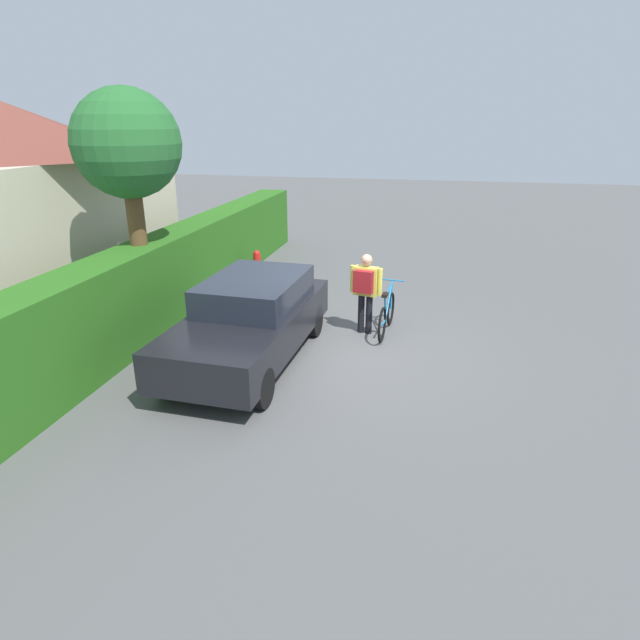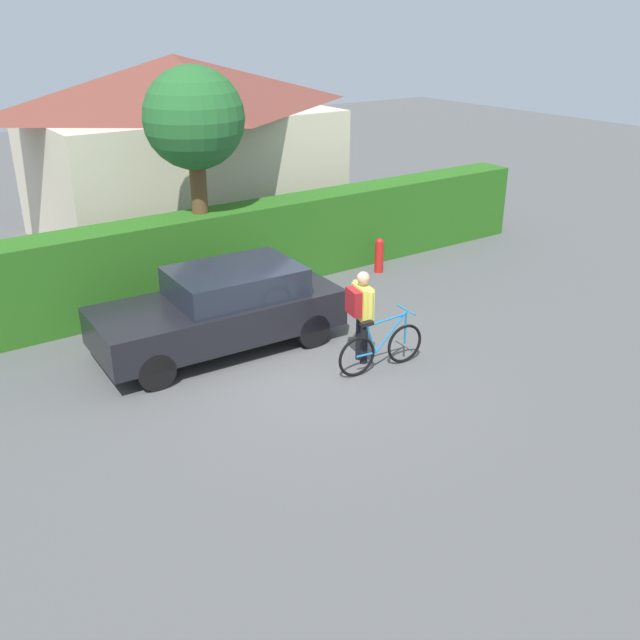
{
  "view_description": "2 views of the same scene",
  "coord_description": "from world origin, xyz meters",
  "px_view_note": "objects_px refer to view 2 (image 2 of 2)",
  "views": [
    {
      "loc": [
        -9.01,
        -1.63,
        4.11
      ],
      "look_at": [
        -0.63,
        0.26,
        0.83
      ],
      "focal_mm": 29.82,
      "sensor_mm": 36.0,
      "label": 1
    },
    {
      "loc": [
        -5.81,
        -8.86,
        5.55
      ],
      "look_at": [
        0.48,
        0.19,
        0.72
      ],
      "focal_mm": 39.57,
      "sensor_mm": 36.0,
      "label": 2
    }
  ],
  "objects_px": {
    "bicycle": "(381,348)",
    "parked_car_near": "(222,308)",
    "person_rider": "(361,308)",
    "fire_hydrant": "(379,255)",
    "tree_kerbside": "(194,123)"
  },
  "relations": [
    {
      "from": "person_rider",
      "to": "parked_car_near",
      "type": "bearing_deg",
      "value": 132.95
    },
    {
      "from": "tree_kerbside",
      "to": "fire_hydrant",
      "type": "height_order",
      "value": "tree_kerbside"
    },
    {
      "from": "fire_hydrant",
      "to": "person_rider",
      "type": "bearing_deg",
      "value": -133.24
    },
    {
      "from": "bicycle",
      "to": "fire_hydrant",
      "type": "height_order",
      "value": "bicycle"
    },
    {
      "from": "parked_car_near",
      "to": "person_rider",
      "type": "height_order",
      "value": "person_rider"
    },
    {
      "from": "person_rider",
      "to": "tree_kerbside",
      "type": "distance_m",
      "value": 5.14
    },
    {
      "from": "parked_car_near",
      "to": "person_rider",
      "type": "bearing_deg",
      "value": -47.05
    },
    {
      "from": "parked_car_near",
      "to": "fire_hydrant",
      "type": "distance_m",
      "value": 5.09
    },
    {
      "from": "person_rider",
      "to": "fire_hydrant",
      "type": "relative_size",
      "value": 2.02
    },
    {
      "from": "parked_car_near",
      "to": "person_rider",
      "type": "relative_size",
      "value": 2.68
    },
    {
      "from": "bicycle",
      "to": "person_rider",
      "type": "xyz_separation_m",
      "value": [
        -0.12,
        0.43,
        0.6
      ]
    },
    {
      "from": "tree_kerbside",
      "to": "fire_hydrant",
      "type": "xyz_separation_m",
      "value": [
        3.93,
        -1.02,
        -3.16
      ]
    },
    {
      "from": "bicycle",
      "to": "parked_car_near",
      "type": "bearing_deg",
      "value": 128.71
    },
    {
      "from": "bicycle",
      "to": "person_rider",
      "type": "relative_size",
      "value": 1.03
    },
    {
      "from": "fire_hydrant",
      "to": "parked_car_near",
      "type": "bearing_deg",
      "value": -162.15
    }
  ]
}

